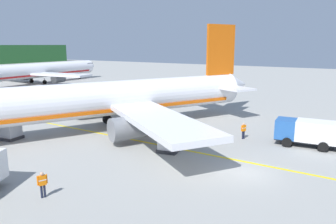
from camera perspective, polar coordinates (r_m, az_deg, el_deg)
The scene contains 9 objects.
airliner_foreground at distance 36.44m, azimuth -10.74°, elevation 2.14°, with size 38.65×32.65×11.90m.
airliner_mid_apron at distance 85.81m, azimuth -21.50°, elevation 6.75°, with size 38.04×31.60×10.85m.
service_truck_fuel at distance 32.84m, azimuth 24.18°, elevation -3.23°, with size 2.87×6.88×2.47m.
cargo_container_near at distance 36.18m, azimuth -25.84°, elevation -2.84°, with size 2.00×2.00×2.04m.
cargo_container_mid at distance 28.87m, azimuth 0.11°, elevation -5.23°, with size 2.09×2.09×1.93m.
crew_marshaller at distance 31.46m, azimuth 7.50°, elevation -3.71°, with size 0.54×0.44×1.71m.
crew_loader_left at distance 33.56m, azimuth 13.09°, elevation -3.02°, with size 0.56×0.42×1.64m.
crew_supervisor at distance 21.93m, azimuth -21.14°, elevation -11.46°, with size 0.59×0.39×1.68m.
apron_guide_line at distance 32.92m, azimuth -6.43°, elevation -4.80°, with size 0.30×60.00×0.01m, color yellow.
Camera 1 is at (-22.33, -7.37, 9.33)m, focal length 34.80 mm.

